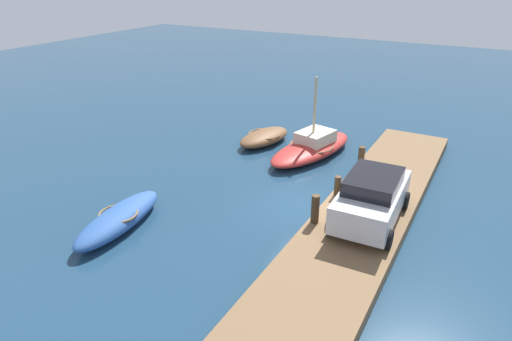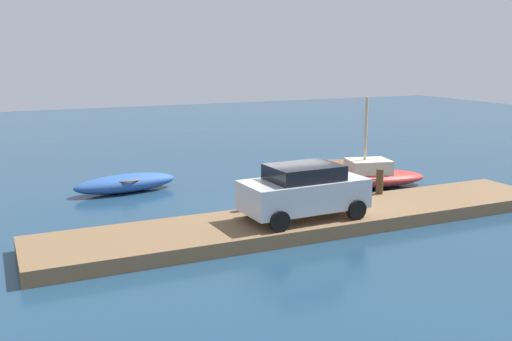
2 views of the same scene
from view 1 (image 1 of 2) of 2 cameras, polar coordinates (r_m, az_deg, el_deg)
name	(u,v)px [view 1 (image 1 of 2)]	position (r m, az deg, el deg)	size (l,w,h in m)	color
ground_plane	(307,206)	(17.24, 6.52, -4.57)	(84.00, 84.00, 0.00)	navy
dock_platform	(365,216)	(16.55, 13.65, -5.63)	(18.21, 3.07, 0.44)	brown
sailboat_red	(312,147)	(21.64, 7.13, 3.01)	(5.89, 3.23, 3.80)	#B72D28
rowboat_blue	(119,219)	(16.33, -17.04, -5.87)	(4.35, 1.76, 0.74)	#2D569E
rowboat_brown	(264,137)	(23.00, 1.04, 4.28)	(3.56, 2.17, 0.67)	brown
mooring_post_west	(315,209)	(15.17, 7.53, -4.88)	(0.27, 0.27, 1.02)	#47331E
mooring_post_mid_west	(337,186)	(17.06, 10.31, -1.97)	(0.23, 0.23, 0.80)	#47331E
mooring_post_mid_east	(361,157)	(19.62, 13.23, 1.65)	(0.27, 0.27, 0.94)	#47331E
parked_car	(372,197)	(15.44, 14.51, -3.30)	(4.04, 2.16, 1.73)	silver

